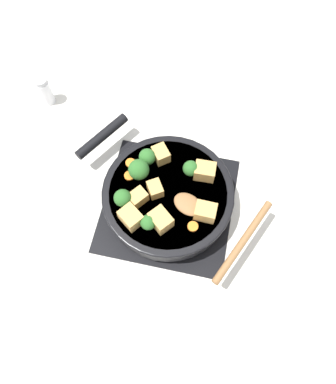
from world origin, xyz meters
The scene contains 20 objects.
ground_plane centered at (0.00, 0.00, 0.00)m, with size 2.40×2.40×0.00m, color white.
front_burner_grate centered at (0.00, 0.00, 0.01)m, with size 0.31×0.31×0.03m.
skillet_pan centered at (0.00, 0.00, 0.06)m, with size 0.39×0.34×0.05m.
wooden_spoon centered at (-0.12, 0.06, 0.09)m, with size 0.22×0.20×0.02m.
tofu_cube_center_large centered at (-0.07, -0.06, 0.10)m, with size 0.05×0.04×0.04m, color tan.
tofu_cube_near_handle centered at (0.06, 0.03, 0.09)m, with size 0.04×0.03×0.03m, color tan.
tofu_cube_east_chunk centered at (-0.09, 0.04, 0.10)m, with size 0.05×0.04×0.04m, color tan.
tofu_cube_west_chunk centered at (0.03, 0.01, 0.09)m, with size 0.04×0.03×0.03m, color tan.
tofu_cube_back_piece centered at (0.00, 0.07, 0.10)m, with size 0.05×0.04×0.04m, color tan.
tofu_cube_front_piece centered at (0.03, -0.08, 0.10)m, with size 0.04×0.03×0.03m, color tan.
tofu_cube_mid_small centered at (0.06, 0.08, 0.10)m, with size 0.05×0.04×0.04m, color tan.
broccoli_floret_near_spoon centered at (-0.04, -0.06, 0.10)m, with size 0.04×0.04×0.04m.
broccoli_floret_center_top centered at (0.09, 0.05, 0.11)m, with size 0.04×0.04×0.05m.
broccoli_floret_east_rim centered at (0.02, 0.09, 0.10)m, with size 0.03×0.03×0.04m.
broccoli_floret_west_rim centered at (0.07, -0.03, 0.11)m, with size 0.05×0.05×0.05m.
broccoli_floret_north_edge centered at (0.06, -0.06, 0.11)m, with size 0.04×0.04×0.05m.
carrot_slice_orange_thin centered at (0.09, -0.02, 0.08)m, with size 0.02×0.02×0.01m, color orange.
carrot_slice_near_center centered at (-0.07, 0.07, 0.08)m, with size 0.02×0.02×0.01m, color orange.
carrot_slice_edge_slice centered at (0.10, -0.05, 0.08)m, with size 0.02×0.02×0.01m, color orange.
salt_shaker centered at (0.39, -0.24, 0.04)m, with size 0.04×0.04×0.09m.
Camera 1 is at (-0.07, 0.33, 0.85)m, focal length 35.00 mm.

